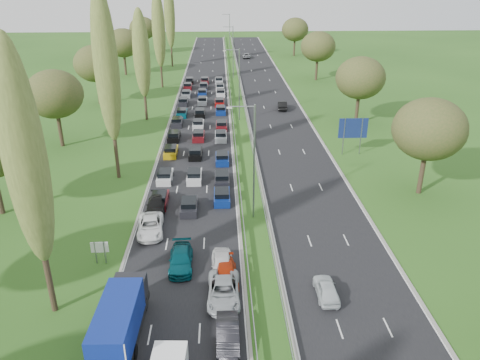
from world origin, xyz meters
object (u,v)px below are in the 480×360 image
object	(u,v)px
near_car_3	(156,205)
info_sign	(100,250)
direction_sign	(353,130)
blue_lorry	(121,319)
near_car_2	(150,226)

from	to	relation	value
near_car_3	info_sign	bearing A→B (deg)	-111.24
direction_sign	blue_lorry	bearing A→B (deg)	-125.44
near_car_3	info_sign	distance (m)	10.32
info_sign	direction_sign	xyz separation A→B (m)	(28.80, 25.60, 2.20)
near_car_2	direction_sign	xyz separation A→B (m)	(25.15, 20.57, 2.82)
near_car_3	direction_sign	bearing A→B (deg)	32.11
near_car_3	direction_sign	world-z (taller)	direction_sign
near_car_2	near_car_3	xyz separation A→B (m)	(0.02, 4.59, -0.02)
near_car_2	info_sign	size ratio (longest dim) A/B	2.49
blue_lorry	info_sign	size ratio (longest dim) A/B	4.09
near_car_2	near_car_3	bearing A→B (deg)	84.75
blue_lorry	direction_sign	bearing A→B (deg)	56.22
info_sign	near_car_2	bearing A→B (deg)	54.04
near_car_3	blue_lorry	xyz separation A→B (m)	(0.01, -19.31, 1.17)
near_car_3	direction_sign	size ratio (longest dim) A/B	0.94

